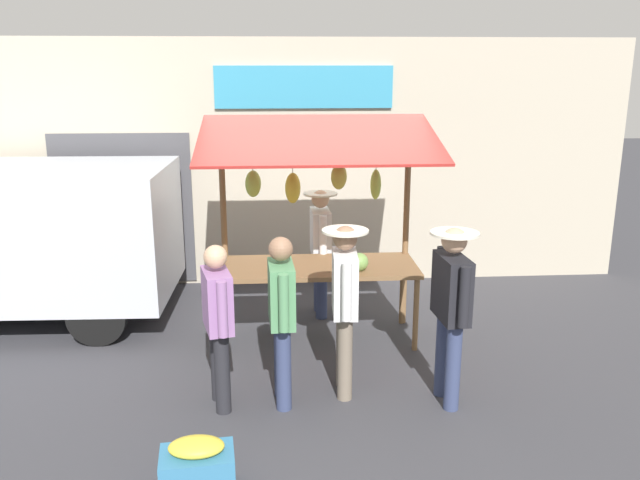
% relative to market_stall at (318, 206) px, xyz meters
% --- Properties ---
extents(ground_plane, '(40.00, 40.00, 0.00)m').
position_rel_market_stall_xyz_m(ground_plane, '(-0.00, 0.02, -1.55)').
color(ground_plane, '#38383D').
extents(street_backdrop, '(9.00, 0.30, 3.40)m').
position_rel_market_stall_xyz_m(street_backdrop, '(0.05, -2.17, 0.15)').
color(street_backdrop, '#B2A893').
rests_on(street_backdrop, ground).
extents(market_stall, '(2.50, 1.46, 2.50)m').
position_rel_market_stall_xyz_m(market_stall, '(0.00, 0.00, 0.00)').
color(market_stall, brown).
rests_on(market_stall, ground).
extents(vendor_with_sunhat, '(0.41, 0.68, 1.59)m').
position_rel_market_stall_xyz_m(vendor_with_sunhat, '(-0.08, -0.73, -0.62)').
color(vendor_with_sunhat, navy).
rests_on(vendor_with_sunhat, ground).
extents(shopper_with_shopping_bag, '(0.42, 0.70, 1.64)m').
position_rel_market_stall_xyz_m(shopper_with_shopping_bag, '(-0.16, 1.31, -0.58)').
color(shopper_with_shopping_bag, '#726656').
rests_on(shopper_with_shopping_bag, ground).
extents(shopper_in_striped_shirt, '(0.43, 0.71, 1.67)m').
position_rel_market_stall_xyz_m(shopper_in_striped_shirt, '(-1.10, 1.56, -0.55)').
color(shopper_in_striped_shirt, navy).
rests_on(shopper_in_striped_shirt, ground).
extents(shopper_in_grey_tee, '(0.32, 0.65, 1.53)m').
position_rel_market_stall_xyz_m(shopper_in_grey_tee, '(0.99, 1.49, -0.67)').
color(shopper_in_grey_tee, '#232328').
rests_on(shopper_in_grey_tee, ground).
extents(shopper_with_ponytail, '(0.25, 0.68, 1.59)m').
position_rel_market_stall_xyz_m(shopper_with_ponytail, '(0.42, 1.46, -0.63)').
color(shopper_with_ponytail, navy).
rests_on(shopper_with_ponytail, ground).
extents(produce_crate_near, '(0.57, 0.41, 0.44)m').
position_rel_market_stall_xyz_m(produce_crate_near, '(1.06, 2.77, -1.34)').
color(produce_crate_near, teal).
rests_on(produce_crate_near, ground).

